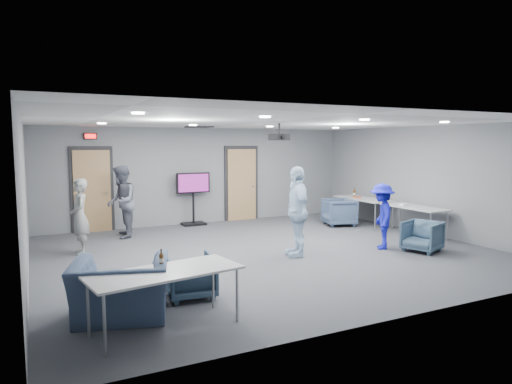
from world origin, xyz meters
name	(u,v)px	position (x,y,z in m)	size (l,w,h in m)	color
floor	(268,252)	(0.00, 0.00, 0.00)	(9.00, 9.00, 0.00)	#37393F
ceiling	(268,122)	(0.00, 0.00, 2.70)	(9.00, 9.00, 0.00)	silver
wall_back	(203,176)	(0.00, 4.00, 1.35)	(9.00, 0.02, 2.70)	slate
wall_front	(412,215)	(0.00, -4.00, 1.35)	(9.00, 0.02, 2.70)	slate
wall_left	(24,200)	(-4.50, 0.00, 1.35)	(0.02, 8.00, 2.70)	slate
wall_right	(427,180)	(4.50, 0.00, 1.35)	(0.02, 8.00, 2.70)	slate
door_left	(92,190)	(-3.00, 3.95, 1.07)	(1.06, 0.17, 2.24)	black
door_right	(241,184)	(1.20, 3.95, 1.07)	(1.06, 0.17, 2.24)	black
exit_sign	(90,136)	(-3.00, 3.93, 2.45)	(0.32, 0.08, 0.16)	black
hvac_diffuser	(199,127)	(-0.50, 2.80, 2.69)	(0.60, 0.60, 0.03)	black
downlights	(268,123)	(0.00, 0.00, 2.68)	(6.18, 3.78, 0.02)	white
person_a	(80,217)	(-3.53, 1.54, 0.78)	(0.57, 0.37, 1.56)	gray
person_b	(121,202)	(-2.47, 2.85, 0.88)	(0.85, 0.66, 1.75)	#555966
person_c	(297,211)	(0.37, -0.55, 0.91)	(1.06, 0.44, 1.82)	#C4E2FC
person_d	(382,216)	(2.35, -0.82, 0.71)	(0.91, 0.52, 1.41)	#1C1FB6
chair_right_a	(339,212)	(3.21, 1.87, 0.37)	(0.80, 0.82, 0.75)	#3E4F6B
chair_right_c	(422,236)	(2.93, -1.40, 0.32)	(0.69, 0.71, 0.65)	#3D5469
chair_front_a	(190,276)	(-2.34, -2.00, 0.32)	(0.68, 0.70, 0.64)	#374B5F
chair_front_b	(121,289)	(-3.41, -2.40, 0.39)	(1.19, 1.04, 0.77)	#3C4C68
table_right_a	(364,200)	(4.00, 1.78, 0.69)	(0.76, 1.83, 0.73)	#BABDBF
table_right_b	(415,209)	(4.00, -0.12, 0.68)	(0.70, 1.69, 0.73)	#BABDBF
table_front_left	(165,274)	(-2.98, -3.00, 0.69)	(1.94, 1.06, 0.73)	#BABDBF
bottle_front	(161,260)	(-2.96, -2.76, 0.81)	(0.06, 0.06, 0.22)	#4E2D0D
bottle_right	(354,194)	(3.90, 2.07, 0.83)	(0.07, 0.07, 0.28)	#4E2D0D
snack_box	(358,197)	(3.89, 1.91, 0.75)	(0.18, 0.12, 0.04)	#BB4C2E
wrapper	(404,204)	(3.92, 0.16, 0.75)	(0.19, 0.13, 0.04)	white
tv_stand	(193,195)	(-0.37, 3.75, 0.83)	(0.95, 0.45, 1.46)	black
projector	(279,137)	(0.29, 0.05, 2.40)	(0.40, 0.37, 0.36)	black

